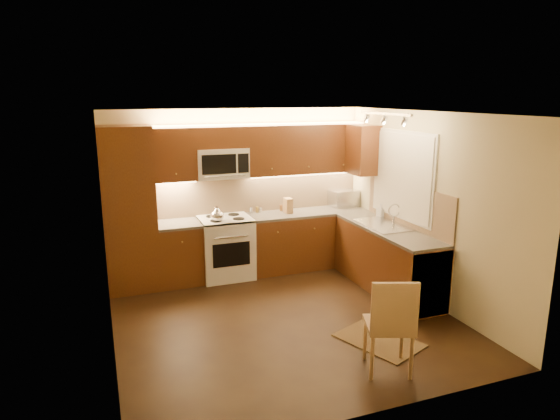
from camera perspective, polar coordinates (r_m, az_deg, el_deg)
name	(u,v)px	position (r m, az deg, el deg)	size (l,w,h in m)	color
floor	(284,319)	(6.26, 0.49, -12.43)	(4.00, 4.00, 0.01)	black
ceiling	(285,113)	(5.64, 0.54, 11.10)	(4.00, 4.00, 0.01)	beige
wall_back	(238,191)	(7.68, -4.84, 2.23)	(4.00, 0.01, 2.50)	#C3B88E
wall_front	(373,279)	(4.11, 10.64, -7.81)	(4.00, 0.01, 2.50)	#C3B88E
wall_left	(105,238)	(5.46, -19.50, -3.04)	(0.01, 4.00, 2.50)	#C3B88E
wall_right	(426,208)	(6.78, 16.49, 0.26)	(0.01, 4.00, 2.50)	#C3B88E
pantry	(129,210)	(7.15, -16.99, 0.04)	(0.70, 0.60, 2.30)	#441F0E
base_cab_back_left	(180,254)	(7.40, -11.50, -4.98)	(0.62, 0.60, 0.86)	#441F0E
counter_back_left	(178,224)	(7.28, -11.66, -1.61)	(0.62, 0.60, 0.04)	#363431
base_cab_back_right	(307,240)	(7.94, 3.12, -3.47)	(1.92, 0.60, 0.86)	#441F0E
counter_back_right	(307,213)	(7.83, 3.16, -0.31)	(1.92, 0.60, 0.04)	#363431
base_cab_right	(387,260)	(7.15, 12.20, -5.67)	(0.60, 2.00, 0.86)	#441F0E
counter_right	(388,229)	(7.02, 12.38, -2.19)	(0.60, 2.00, 0.04)	#363431
dishwasher	(417,277)	(6.61, 15.48, -7.44)	(0.58, 0.60, 0.84)	silver
backsplash_back	(260,192)	(7.78, -2.33, 2.03)	(3.30, 0.02, 0.60)	tan
backsplash_right	(408,205)	(7.10, 14.48, 0.54)	(0.02, 2.00, 0.60)	tan
upper_cab_back_left	(173,154)	(7.21, -12.19, 6.29)	(0.62, 0.35, 0.75)	#441F0E
upper_cab_back_right	(305,149)	(7.77, 2.88, 7.05)	(1.92, 0.35, 0.75)	#441F0E
upper_cab_bridge	(220,137)	(7.32, -6.88, 8.32)	(0.76, 0.35, 0.31)	#441F0E
upper_cab_right_corner	(363,150)	(7.74, 9.52, 6.86)	(0.35, 0.50, 0.75)	#441F0E
stove	(226,247)	(7.50, -6.26, -4.31)	(0.76, 0.65, 0.92)	silver
microwave	(221,163)	(7.35, -6.77, 5.40)	(0.76, 0.38, 0.44)	silver
window_frame	(403,175)	(7.15, 13.95, 3.91)	(0.03, 1.44, 1.24)	silver
window_blinds	(401,175)	(7.14, 13.81, 3.90)	(0.02, 1.36, 1.16)	silver
sink	(383,220)	(7.12, 11.77, -1.16)	(0.52, 0.86, 0.15)	silver
faucet	(394,214)	(7.20, 13.01, -0.45)	(0.20, 0.04, 0.30)	silver
track_light_bar	(385,114)	(6.70, 11.96, 10.82)	(0.04, 1.20, 0.03)	silver
kettle	(217,214)	(7.15, -7.26, -0.44)	(0.19, 0.19, 0.22)	silver
toaster_oven	(343,198)	(8.24, 7.27, 1.38)	(0.45, 0.34, 0.27)	silver
knife_block	(288,206)	(7.70, 0.95, 0.52)	(0.10, 0.17, 0.23)	olive
spice_jar_a	(261,210)	(7.74, -2.26, 0.01)	(0.04, 0.04, 0.08)	silver
spice_jar_b	(257,210)	(7.74, -2.66, 0.05)	(0.05, 0.05, 0.09)	olive
spice_jar_c	(251,210)	(7.67, -3.35, -0.04)	(0.05, 0.05, 0.10)	silver
spice_jar_d	(281,208)	(7.85, 0.14, 0.25)	(0.05, 0.05, 0.09)	brown
soap_bottle	(380,210)	(7.60, 11.49, -0.03)	(0.09, 0.09, 0.20)	silver
rug	(379,340)	(5.86, 11.31, -14.52)	(0.60, 0.90, 0.01)	black
dining_chair	(389,323)	(5.13, 12.42, -12.58)	(0.44, 0.44, 1.01)	olive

